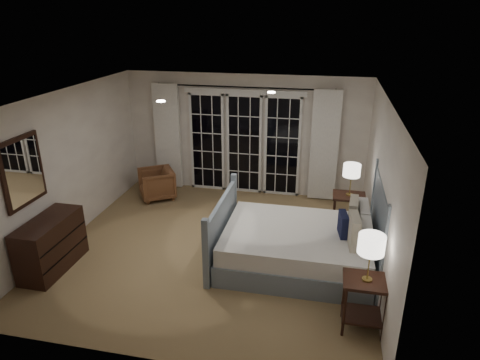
% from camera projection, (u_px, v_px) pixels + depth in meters
% --- Properties ---
extents(floor, '(5.00, 5.00, 0.00)m').
position_uv_depth(floor, '(214.00, 248.00, 7.08)').
color(floor, '#937B4F').
rests_on(floor, ground).
extents(ceiling, '(5.00, 5.00, 0.00)m').
position_uv_depth(ceiling, '(210.00, 97.00, 6.15)').
color(ceiling, white).
rests_on(ceiling, wall_back).
extents(wall_left, '(0.02, 5.00, 2.50)m').
position_uv_depth(wall_left, '(67.00, 166.00, 7.10)').
color(wall_left, white).
rests_on(wall_left, floor).
extents(wall_right, '(0.02, 5.00, 2.50)m').
position_uv_depth(wall_right, '(381.00, 191.00, 6.13)').
color(wall_right, white).
rests_on(wall_right, floor).
extents(wall_back, '(5.00, 0.02, 2.50)m').
position_uv_depth(wall_back, '(245.00, 135.00, 8.89)').
color(wall_back, white).
rests_on(wall_back, floor).
extents(wall_front, '(5.00, 0.02, 2.50)m').
position_uv_depth(wall_front, '(147.00, 265.00, 4.34)').
color(wall_front, white).
rests_on(wall_front, floor).
extents(french_doors, '(2.50, 0.04, 2.20)m').
position_uv_depth(french_doors, '(244.00, 143.00, 8.91)').
color(french_doors, black).
rests_on(french_doors, wall_back).
extents(curtain_rod, '(3.50, 0.03, 0.03)m').
position_uv_depth(curtain_rod, '(244.00, 87.00, 8.43)').
color(curtain_rod, black).
rests_on(curtain_rod, wall_back).
extents(curtain_left, '(0.55, 0.10, 2.25)m').
position_uv_depth(curtain_left, '(168.00, 137.00, 9.13)').
color(curtain_left, white).
rests_on(curtain_left, curtain_rod).
extents(curtain_right, '(0.55, 0.10, 2.25)m').
position_uv_depth(curtain_right, '(325.00, 146.00, 8.50)').
color(curtain_right, white).
rests_on(curtain_right, curtain_rod).
extents(downlight_a, '(0.12, 0.12, 0.01)m').
position_uv_depth(downlight_a, '(271.00, 92.00, 6.55)').
color(downlight_a, white).
rests_on(downlight_a, ceiling).
extents(downlight_b, '(0.12, 0.12, 0.01)m').
position_uv_depth(downlight_b, '(161.00, 101.00, 5.91)').
color(downlight_b, white).
rests_on(downlight_b, ceiling).
extents(bed, '(2.39, 1.72, 1.40)m').
position_uv_depth(bed, '(300.00, 245.00, 6.49)').
color(bed, slate).
rests_on(bed, floor).
extents(nightstand_left, '(0.55, 0.44, 0.71)m').
position_uv_depth(nightstand_left, '(365.00, 297.00, 5.11)').
color(nightstand_left, '#331911').
rests_on(nightstand_left, floor).
extents(nightstand_right, '(0.55, 0.44, 0.71)m').
position_uv_depth(nightstand_right, '(348.00, 208.00, 7.42)').
color(nightstand_right, '#331911').
rests_on(nightstand_right, floor).
extents(lamp_left, '(0.31, 0.31, 0.59)m').
position_uv_depth(lamp_left, '(371.00, 245.00, 4.85)').
color(lamp_left, '#A98F43').
rests_on(lamp_left, nightstand_left).
extents(lamp_right, '(0.29, 0.29, 0.56)m').
position_uv_depth(lamp_right, '(352.00, 171.00, 7.16)').
color(lamp_right, '#A98F43').
rests_on(lamp_right, nightstand_right).
extents(armchair, '(0.94, 0.93, 0.62)m').
position_uv_depth(armchair, '(157.00, 184.00, 8.87)').
color(armchair, brown).
rests_on(armchair, floor).
extents(dresser, '(0.49, 1.15, 0.81)m').
position_uv_depth(dresser, '(51.00, 244.00, 6.38)').
color(dresser, '#331911').
rests_on(dresser, floor).
extents(mirror, '(0.05, 0.85, 1.00)m').
position_uv_depth(mirror, '(23.00, 172.00, 6.01)').
color(mirror, '#331911').
rests_on(mirror, wall_left).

